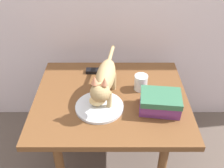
{
  "coord_description": "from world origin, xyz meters",
  "views": [
    {
      "loc": [
        0.01,
        -1.06,
        1.35
      ],
      "look_at": [
        0.0,
        0.0,
        0.58
      ],
      "focal_mm": 42.07,
      "sensor_mm": 36.0,
      "label": 1
    }
  ],
  "objects_px": {
    "plate": "(100,107)",
    "cat": "(106,79)",
    "candle_jar": "(142,83)",
    "side_table": "(112,106)",
    "bread_roll": "(98,100)",
    "tv_remote": "(100,71)",
    "book_stack": "(161,103)"
  },
  "relations": [
    {
      "from": "plate",
      "to": "cat",
      "type": "bearing_deg",
      "value": 63.72
    },
    {
      "from": "plate",
      "to": "cat",
      "type": "relative_size",
      "value": 0.49
    },
    {
      "from": "cat",
      "to": "candle_jar",
      "type": "bearing_deg",
      "value": 28.07
    },
    {
      "from": "side_table",
      "to": "candle_jar",
      "type": "distance_m",
      "value": 0.2
    },
    {
      "from": "side_table",
      "to": "bread_roll",
      "type": "bearing_deg",
      "value": -129.92
    },
    {
      "from": "plate",
      "to": "bread_roll",
      "type": "xyz_separation_m",
      "value": [
        -0.01,
        0.01,
        0.03
      ]
    },
    {
      "from": "plate",
      "to": "bread_roll",
      "type": "height_order",
      "value": "bread_roll"
    },
    {
      "from": "bread_roll",
      "to": "tv_remote",
      "type": "bearing_deg",
      "value": 91.05
    },
    {
      "from": "plate",
      "to": "bread_roll",
      "type": "distance_m",
      "value": 0.03
    },
    {
      "from": "bread_roll",
      "to": "plate",
      "type": "bearing_deg",
      "value": -45.96
    },
    {
      "from": "bread_roll",
      "to": "candle_jar",
      "type": "xyz_separation_m",
      "value": [
        0.22,
        0.14,
        -0.0
      ]
    },
    {
      "from": "cat",
      "to": "tv_remote",
      "type": "distance_m",
      "value": 0.29
    },
    {
      "from": "candle_jar",
      "to": "plate",
      "type": "bearing_deg",
      "value": -144.26
    },
    {
      "from": "plate",
      "to": "cat",
      "type": "xyz_separation_m",
      "value": [
        0.03,
        0.05,
        0.13
      ]
    },
    {
      "from": "plate",
      "to": "bread_roll",
      "type": "bearing_deg",
      "value": 134.04
    },
    {
      "from": "plate",
      "to": "book_stack",
      "type": "relative_size",
      "value": 1.14
    },
    {
      "from": "bread_roll",
      "to": "side_table",
      "type": "bearing_deg",
      "value": 50.08
    },
    {
      "from": "side_table",
      "to": "bread_roll",
      "type": "xyz_separation_m",
      "value": [
        -0.07,
        -0.08,
        0.1
      ]
    },
    {
      "from": "book_stack",
      "to": "candle_jar",
      "type": "bearing_deg",
      "value": 114.28
    },
    {
      "from": "side_table",
      "to": "candle_jar",
      "type": "relative_size",
      "value": 9.27
    },
    {
      "from": "bread_roll",
      "to": "candle_jar",
      "type": "relative_size",
      "value": 0.94
    },
    {
      "from": "bread_roll",
      "to": "cat",
      "type": "distance_m",
      "value": 0.11
    },
    {
      "from": "bread_roll",
      "to": "candle_jar",
      "type": "bearing_deg",
      "value": 32.76
    },
    {
      "from": "side_table",
      "to": "cat",
      "type": "bearing_deg",
      "value": -130.35
    },
    {
      "from": "side_table",
      "to": "plate",
      "type": "bearing_deg",
      "value": -122.33
    },
    {
      "from": "bread_roll",
      "to": "tv_remote",
      "type": "height_order",
      "value": "bread_roll"
    },
    {
      "from": "tv_remote",
      "to": "book_stack",
      "type": "bearing_deg",
      "value": -45.89
    },
    {
      "from": "bread_roll",
      "to": "tv_remote",
      "type": "xyz_separation_m",
      "value": [
        -0.01,
        0.31,
        -0.03
      ]
    },
    {
      "from": "cat",
      "to": "candle_jar",
      "type": "xyz_separation_m",
      "value": [
        0.19,
        0.1,
        -0.09
      ]
    },
    {
      "from": "plate",
      "to": "candle_jar",
      "type": "bearing_deg",
      "value": 35.74
    },
    {
      "from": "book_stack",
      "to": "candle_jar",
      "type": "xyz_separation_m",
      "value": [
        -0.08,
        0.17,
        -0.01
      ]
    },
    {
      "from": "plate",
      "to": "tv_remote",
      "type": "xyz_separation_m",
      "value": [
        -0.02,
        0.32,
        0.0
      ]
    }
  ]
}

